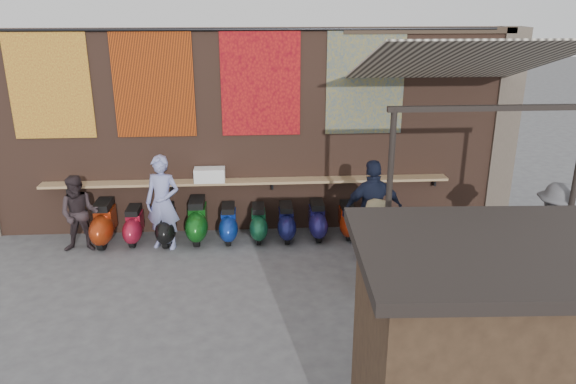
% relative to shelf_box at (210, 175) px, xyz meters
% --- Properties ---
extents(ground, '(70.00, 70.00, 0.00)m').
position_rel_shelf_box_xyz_m(ground, '(0.73, -2.30, -1.26)').
color(ground, '#474749').
rests_on(ground, ground).
extents(brick_wall, '(10.00, 0.40, 4.00)m').
position_rel_shelf_box_xyz_m(brick_wall, '(0.73, 0.40, 0.74)').
color(brick_wall, brown).
rests_on(brick_wall, ground).
extents(pier_right, '(0.50, 0.50, 4.00)m').
position_rel_shelf_box_xyz_m(pier_right, '(5.93, 0.40, 0.74)').
color(pier_right, '#4C4238').
rests_on(pier_right, ground).
extents(eating_counter, '(8.00, 0.32, 0.05)m').
position_rel_shelf_box_xyz_m(eating_counter, '(0.73, 0.03, -0.16)').
color(eating_counter, '#9E7A51').
rests_on(eating_counter, brick_wall).
extents(shelf_box, '(0.59, 0.30, 0.27)m').
position_rel_shelf_box_xyz_m(shelf_box, '(0.00, 0.00, 0.00)').
color(shelf_box, white).
rests_on(shelf_box, eating_counter).
extents(tapestry_redgold, '(1.50, 0.02, 2.00)m').
position_rel_shelf_box_xyz_m(tapestry_redgold, '(-2.87, 0.18, 1.74)').
color(tapestry_redgold, '#9B2C16').
rests_on(tapestry_redgold, brick_wall).
extents(tapestry_sun, '(1.50, 0.02, 2.00)m').
position_rel_shelf_box_xyz_m(tapestry_sun, '(-0.97, 0.18, 1.74)').
color(tapestry_sun, '#E14B0D').
rests_on(tapestry_sun, brick_wall).
extents(tapestry_orange, '(1.50, 0.02, 2.00)m').
position_rel_shelf_box_xyz_m(tapestry_orange, '(1.03, 0.18, 1.74)').
color(tapestry_orange, red).
rests_on(tapestry_orange, brick_wall).
extents(tapestry_multi, '(1.50, 0.02, 2.00)m').
position_rel_shelf_box_xyz_m(tapestry_multi, '(3.03, 0.18, 1.74)').
color(tapestry_multi, navy).
rests_on(tapestry_multi, brick_wall).
extents(hang_rail, '(9.50, 0.06, 0.06)m').
position_rel_shelf_box_xyz_m(hang_rail, '(0.73, 0.17, 2.72)').
color(hang_rail, black).
rests_on(hang_rail, brick_wall).
extents(scooter_stool_0, '(0.40, 0.88, 0.84)m').
position_rel_shelf_box_xyz_m(scooter_stool_0, '(-2.04, -0.31, -0.84)').
color(scooter_stool_0, maroon).
rests_on(scooter_stool_0, ground).
extents(scooter_stool_1, '(0.33, 0.74, 0.70)m').
position_rel_shelf_box_xyz_m(scooter_stool_1, '(-1.48, -0.29, -0.91)').
color(scooter_stool_1, maroon).
rests_on(scooter_stool_1, ground).
extents(scooter_stool_2, '(0.35, 0.78, 0.74)m').
position_rel_shelf_box_xyz_m(scooter_stool_2, '(-0.84, -0.35, -0.89)').
color(scooter_stool_2, black).
rests_on(scooter_stool_2, ground).
extents(scooter_stool_3, '(0.40, 0.88, 0.83)m').
position_rel_shelf_box_xyz_m(scooter_stool_3, '(-0.26, -0.28, -0.84)').
color(scooter_stool_3, '#105215').
rests_on(scooter_stool_3, ground).
extents(scooter_stool_4, '(0.34, 0.75, 0.71)m').
position_rel_shelf_box_xyz_m(scooter_stool_4, '(0.35, -0.32, -0.90)').
color(scooter_stool_4, navy).
rests_on(scooter_stool_4, ground).
extents(scooter_stool_5, '(0.32, 0.72, 0.69)m').
position_rel_shelf_box_xyz_m(scooter_stool_5, '(0.93, -0.31, -0.92)').
color(scooter_stool_5, '#165B36').
rests_on(scooter_stool_5, ground).
extents(scooter_stool_6, '(0.33, 0.74, 0.70)m').
position_rel_shelf_box_xyz_m(scooter_stool_6, '(1.48, -0.33, -0.91)').
color(scooter_stool_6, '#14164B').
rests_on(scooter_stool_6, ground).
extents(scooter_stool_7, '(0.34, 0.76, 0.73)m').
position_rel_shelf_box_xyz_m(scooter_stool_7, '(2.10, -0.28, -0.90)').
color(scooter_stool_7, navy).
rests_on(scooter_stool_7, ground).
extents(scooter_stool_8, '(0.32, 0.71, 0.67)m').
position_rel_shelf_box_xyz_m(scooter_stool_8, '(2.70, -0.26, -0.92)').
color(scooter_stool_8, '#9C250C').
rests_on(scooter_stool_8, ground).
extents(scooter_stool_9, '(0.33, 0.74, 0.70)m').
position_rel_shelf_box_xyz_m(scooter_stool_9, '(3.29, -0.35, -0.91)').
color(scooter_stool_9, navy).
rests_on(scooter_stool_9, ground).
extents(diner_left, '(0.75, 0.59, 1.81)m').
position_rel_shelf_box_xyz_m(diner_left, '(-0.85, -0.55, -0.35)').
color(diner_left, '#848AC0').
rests_on(diner_left, ground).
extents(diner_right, '(0.73, 0.58, 1.48)m').
position_rel_shelf_box_xyz_m(diner_right, '(-2.39, -0.60, -0.52)').
color(diner_right, '#2C2225').
rests_on(diner_right, ground).
extents(shopper_navy, '(1.13, 0.54, 1.88)m').
position_rel_shelf_box_xyz_m(shopper_navy, '(2.96, -1.31, -0.32)').
color(shopper_navy, black).
rests_on(shopper_navy, ground).
extents(shopper_grey, '(1.36, 1.16, 1.83)m').
position_rel_shelf_box_xyz_m(shopper_grey, '(5.63, -2.58, -0.35)').
color(shopper_grey, '#57585D').
rests_on(shopper_grey, ground).
extents(shopper_tan, '(0.78, 0.89, 1.53)m').
position_rel_shelf_box_xyz_m(shopper_tan, '(2.81, -2.30, -0.49)').
color(shopper_tan, '#887A56').
rests_on(shopper_tan, ground).
extents(market_stall, '(2.28, 1.75, 2.40)m').
position_rel_shelf_box_xyz_m(market_stall, '(2.98, -6.16, -0.06)').
color(market_stall, black).
rests_on(market_stall, ground).
extents(stall_roof, '(2.55, 2.00, 0.12)m').
position_rel_shelf_box_xyz_m(stall_roof, '(2.98, -6.16, 1.20)').
color(stall_roof, black).
rests_on(stall_roof, market_stall).
extents(stall_sign, '(1.20, 0.09, 0.50)m').
position_rel_shelf_box_xyz_m(stall_sign, '(3.01, -5.31, 0.48)').
color(stall_sign, gold).
rests_on(stall_sign, market_stall).
extents(stall_shelf, '(1.84, 0.17, 0.06)m').
position_rel_shelf_box_xyz_m(stall_shelf, '(3.01, -5.31, -0.39)').
color(stall_shelf, '#473321').
rests_on(stall_shelf, market_stall).
extents(awning_canvas, '(3.20, 3.28, 0.97)m').
position_rel_shelf_box_xyz_m(awning_canvas, '(4.23, -1.40, 2.29)').
color(awning_canvas, beige).
rests_on(awning_canvas, brick_wall).
extents(awning_ledger, '(3.30, 0.08, 0.12)m').
position_rel_shelf_box_xyz_m(awning_ledger, '(4.23, 0.19, 2.69)').
color(awning_ledger, '#33261C').
rests_on(awning_ledger, brick_wall).
extents(awning_header, '(3.00, 0.08, 0.08)m').
position_rel_shelf_box_xyz_m(awning_header, '(4.23, -2.90, 1.82)').
color(awning_header, black).
rests_on(awning_header, awning_post_left).
extents(awning_post_left, '(0.09, 0.09, 3.10)m').
position_rel_shelf_box_xyz_m(awning_post_left, '(2.83, -2.90, 0.29)').
color(awning_post_left, black).
rests_on(awning_post_left, ground).
extents(awning_post_right, '(0.09, 0.09, 3.10)m').
position_rel_shelf_box_xyz_m(awning_post_right, '(5.63, -2.90, 0.29)').
color(awning_post_right, black).
rests_on(awning_post_right, ground).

